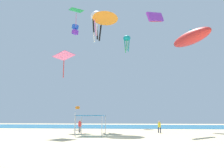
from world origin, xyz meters
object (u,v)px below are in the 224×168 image
at_px(kite_diamond_pink, 64,57).
at_px(kite_inflatable_red, 191,38).
at_px(person_leftmost, 159,126).
at_px(banner_flag, 76,117).
at_px(canopy_tent, 91,116).
at_px(kite_octopus_teal, 127,39).
at_px(kite_box_blue, 75,29).
at_px(kite_diamond_green, 76,11).
at_px(person_near_tent, 80,125).
at_px(kite_delta_orange, 105,17).
at_px(kite_octopus_white, 97,18).
at_px(kite_parafoil_purple, 155,17).

xyz_separation_m(kite_diamond_pink, kite_inflatable_red, (18.52, 10.14, 5.91)).
distance_m(person_leftmost, banner_flag, 11.56).
xyz_separation_m(canopy_tent, kite_inflatable_red, (14.93, 10.10, 13.31)).
height_order(banner_flag, kite_octopus_teal, kite_octopus_teal).
relative_size(banner_flag, kite_box_blue, 1.36).
height_order(kite_diamond_pink, kite_box_blue, kite_box_blue).
distance_m(kite_inflatable_red, kite_diamond_green, 22.81).
bearing_deg(kite_diamond_pink, canopy_tent, -65.40).
height_order(kite_diamond_pink, kite_diamond_green, kite_diamond_green).
height_order(person_near_tent, banner_flag, banner_flag).
height_order(kite_delta_orange, kite_octopus_white, kite_octopus_white).
distance_m(canopy_tent, person_near_tent, 6.60).
distance_m(canopy_tent, kite_diamond_pink, 8.22).
bearing_deg(canopy_tent, banner_flag, 137.76).
distance_m(person_leftmost, kite_inflatable_red, 16.60).
relative_size(canopy_tent, kite_delta_orange, 0.59).
relative_size(kite_octopus_teal, kite_box_blue, 1.62).
height_order(kite_parafoil_purple, kite_diamond_green, kite_diamond_green).
bearing_deg(person_leftmost, person_near_tent, 26.18).
height_order(person_near_tent, kite_diamond_green, kite_diamond_green).
height_order(canopy_tent, kite_diamond_pink, kite_diamond_pink).
bearing_deg(kite_inflatable_red, kite_octopus_teal, 7.29).
bearing_deg(kite_delta_orange, person_leftmost, -2.31).
bearing_deg(banner_flag, kite_delta_orange, 59.87).
xyz_separation_m(person_leftmost, kite_diamond_green, (-14.73, 8.02, 22.48)).
height_order(kite_diamond_pink, kite_octopus_white, kite_octopus_white).
distance_m(kite_delta_orange, kite_octopus_white, 5.66).
distance_m(kite_octopus_teal, kite_diamond_green, 14.35).
xyz_separation_m(kite_inflatable_red, kite_delta_orange, (-14.40, -2.45, 3.33)).
bearing_deg(kite_octopus_teal, kite_delta_orange, 49.10).
bearing_deg(banner_flag, person_near_tent, 95.40).
relative_size(person_leftmost, kite_delta_orange, 0.32).
bearing_deg(kite_delta_orange, banner_flag, -106.63).
height_order(person_leftmost, kite_octopus_white, kite_octopus_white).
relative_size(kite_octopus_teal, kite_octopus_white, 0.70).
xyz_separation_m(kite_octopus_teal, kite_delta_orange, (-3.15, -15.89, -2.25)).
distance_m(kite_octopus_teal, kite_inflatable_red, 18.39).
distance_m(canopy_tent, banner_flag, 3.46).
distance_m(person_near_tent, person_leftmost, 11.42).
bearing_deg(banner_flag, kite_diamond_pink, -113.49).
bearing_deg(kite_delta_orange, canopy_tent, -80.45).
height_order(kite_box_blue, kite_delta_orange, kite_box_blue).
bearing_deg(canopy_tent, kite_box_blue, 111.93).
xyz_separation_m(kite_octopus_teal, kite_octopus_white, (-5.38, -11.20, 0.02)).
relative_size(banner_flag, kite_octopus_teal, 0.84).
bearing_deg(kite_inflatable_red, kite_diamond_pink, 86.08).
xyz_separation_m(canopy_tent, kite_diamond_green, (-6.21, 13.40, 21.22)).
bearing_deg(kite_diamond_pink, kite_box_blue, 37.58).
relative_size(canopy_tent, kite_diamond_green, 0.81).
distance_m(kite_diamond_pink, kite_octopus_teal, 27.22).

